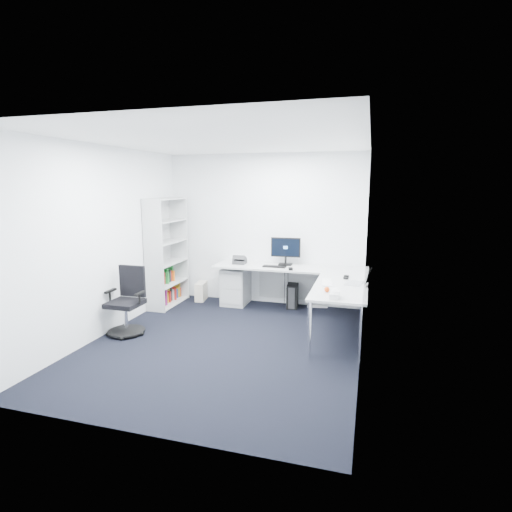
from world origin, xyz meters
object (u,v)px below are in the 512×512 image
(l_desk, at_px, (285,293))
(bookshelf, at_px, (167,252))
(task_chair, at_px, (125,302))
(laptop, at_px, (354,276))
(monitor, at_px, (286,251))

(l_desk, distance_m, bookshelf, 2.25)
(bookshelf, relative_size, task_chair, 1.97)
(l_desk, xyz_separation_m, laptop, (1.11, -0.58, 0.50))
(task_chair, bearing_deg, monitor, 44.53)
(bookshelf, distance_m, laptop, 3.35)
(bookshelf, height_order, task_chair, bookshelf)
(bookshelf, relative_size, laptop, 6.00)
(bookshelf, bearing_deg, laptop, -10.86)
(l_desk, height_order, monitor, monitor)
(monitor, bearing_deg, laptop, -43.82)
(l_desk, bearing_deg, task_chair, -144.81)
(task_chair, bearing_deg, bookshelf, 94.41)
(monitor, relative_size, laptop, 1.61)
(l_desk, xyz_separation_m, bookshelf, (-2.17, 0.05, 0.58))
(task_chair, xyz_separation_m, monitor, (1.95, 1.93, 0.52))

